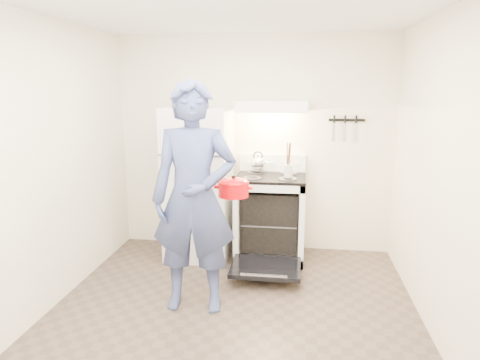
# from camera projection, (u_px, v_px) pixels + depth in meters

# --- Properties ---
(floor) EXTENTS (3.60, 3.60, 0.00)m
(floor) POSITION_uv_depth(u_px,v_px,m) (229.00, 324.00, 3.54)
(floor) COLOR #4C3F34
(floor) RESTS_ON ground
(back_wall) EXTENTS (3.20, 0.02, 2.50)m
(back_wall) POSITION_uv_depth(u_px,v_px,m) (254.00, 145.00, 5.01)
(back_wall) COLOR #F3E6CD
(back_wall) RESTS_ON ground
(refrigerator) EXTENTS (0.70, 0.70, 1.70)m
(refrigerator) POSITION_uv_depth(u_px,v_px,m) (199.00, 183.00, 4.83)
(refrigerator) COLOR white
(refrigerator) RESTS_ON floor
(stove_body) EXTENTS (0.76, 0.65, 0.92)m
(stove_body) POSITION_uv_depth(u_px,v_px,m) (270.00, 218.00, 4.83)
(stove_body) COLOR white
(stove_body) RESTS_ON floor
(cooktop) EXTENTS (0.76, 0.65, 0.03)m
(cooktop) POSITION_uv_depth(u_px,v_px,m) (271.00, 177.00, 4.73)
(cooktop) COLOR black
(cooktop) RESTS_ON stove_body
(backsplash) EXTENTS (0.76, 0.07, 0.20)m
(backsplash) POSITION_uv_depth(u_px,v_px,m) (273.00, 163.00, 4.98)
(backsplash) COLOR white
(backsplash) RESTS_ON cooktop
(oven_door) EXTENTS (0.70, 0.54, 0.04)m
(oven_door) POSITION_uv_depth(u_px,v_px,m) (266.00, 268.00, 4.33)
(oven_door) COLOR black
(oven_door) RESTS_ON floor
(oven_rack) EXTENTS (0.60, 0.52, 0.01)m
(oven_rack) POSITION_uv_depth(u_px,v_px,m) (270.00, 220.00, 4.84)
(oven_rack) COLOR slate
(oven_rack) RESTS_ON stove_body
(range_hood) EXTENTS (0.76, 0.50, 0.12)m
(range_hood) POSITION_uv_depth(u_px,v_px,m) (273.00, 106.00, 4.63)
(range_hood) COLOR white
(range_hood) RESTS_ON back_wall
(knife_strip) EXTENTS (0.40, 0.02, 0.03)m
(knife_strip) POSITION_uv_depth(u_px,v_px,m) (347.00, 120.00, 4.78)
(knife_strip) COLOR black
(knife_strip) RESTS_ON back_wall
(pizza_stone) EXTENTS (0.35, 0.35, 0.02)m
(pizza_stone) POSITION_uv_depth(u_px,v_px,m) (266.00, 220.00, 4.79)
(pizza_stone) COLOR #8E6A4C
(pizza_stone) RESTS_ON oven_rack
(tea_kettle) EXTENTS (0.20, 0.17, 0.25)m
(tea_kettle) POSITION_uv_depth(u_px,v_px,m) (258.00, 162.00, 4.87)
(tea_kettle) COLOR silver
(tea_kettle) RESTS_ON cooktop
(utensil_jar) EXTENTS (0.11, 0.11, 0.13)m
(utensil_jar) POSITION_uv_depth(u_px,v_px,m) (288.00, 171.00, 4.52)
(utensil_jar) COLOR silver
(utensil_jar) RESTS_ON cooktop
(person) EXTENTS (0.76, 0.53, 1.98)m
(person) POSITION_uv_depth(u_px,v_px,m) (194.00, 199.00, 3.62)
(person) COLOR navy
(person) RESTS_ON floor
(dutch_oven) EXTENTS (0.35, 0.28, 0.23)m
(dutch_oven) POSITION_uv_depth(u_px,v_px,m) (234.00, 189.00, 3.83)
(dutch_oven) COLOR #DE0207
(dutch_oven) RESTS_ON person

